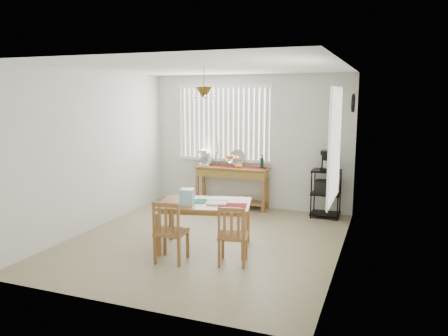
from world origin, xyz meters
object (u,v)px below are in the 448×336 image
at_px(cart_items, 327,161).
at_px(chair_left, 170,232).
at_px(wire_cart, 326,189).
at_px(dining_table, 205,208).
at_px(chair_right, 233,236).
at_px(sideboard, 233,177).

xyz_separation_m(cart_items, chair_left, (-1.63, -2.96, -0.62)).
relative_size(wire_cart, dining_table, 0.60).
height_order(wire_cart, chair_right, wire_cart).
bearing_deg(dining_table, wire_cart, 58.85).
xyz_separation_m(sideboard, wire_cart, (1.82, -0.04, -0.09)).
height_order(wire_cart, chair_left, wire_cart).
bearing_deg(wire_cart, cart_items, 90.00).
height_order(cart_items, chair_left, cart_items).
xyz_separation_m(sideboard, cart_items, (1.82, -0.03, 0.43)).
relative_size(cart_items, chair_left, 0.43).
height_order(sideboard, cart_items, cart_items).
xyz_separation_m(wire_cart, chair_left, (-1.63, -2.95, -0.11)).
distance_m(wire_cart, chair_left, 3.37).
bearing_deg(wire_cart, chair_right, -106.59).
distance_m(cart_items, chair_right, 2.95).
distance_m(sideboard, cart_items, 1.87).
xyz_separation_m(wire_cart, cart_items, (-0.00, 0.01, 0.51)).
bearing_deg(cart_items, chair_right, -106.54).
bearing_deg(wire_cart, sideboard, 178.66).
bearing_deg(chair_right, chair_left, -166.02).
distance_m(wire_cart, dining_table, 2.70).
height_order(sideboard, dining_table, sideboard).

